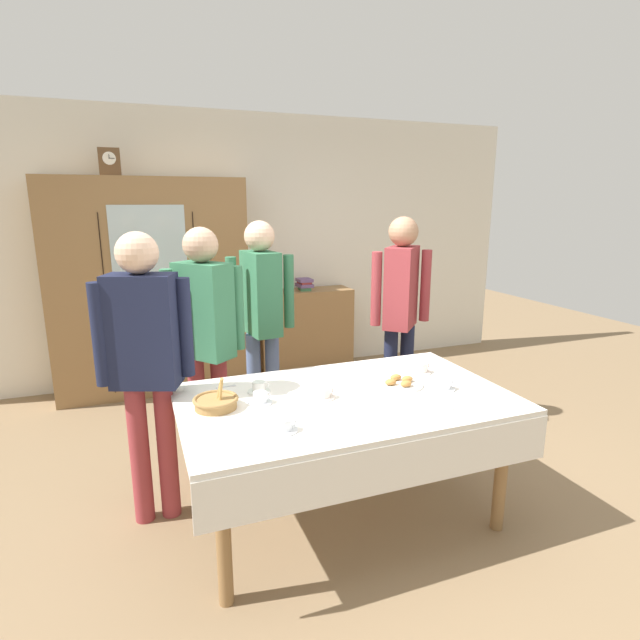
{
  "coord_description": "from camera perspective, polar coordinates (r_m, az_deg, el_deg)",
  "views": [
    {
      "loc": [
        -1.06,
        -2.6,
        1.82
      ],
      "look_at": [
        0.0,
        0.2,
        1.11
      ],
      "focal_mm": 28.08,
      "sensor_mm": 36.0,
      "label": 1
    }
  ],
  "objects": [
    {
      "name": "person_beside_shelf",
      "position": [
        4.01,
        9.19,
        2.05
      ],
      "size": [
        0.52,
        0.4,
        1.71
      ],
      "color": "#191E38",
      "rests_on": "ground"
    },
    {
      "name": "pastry_plate",
      "position": [
        3.02,
        9.03,
        -7.1
      ],
      "size": [
        0.28,
        0.28,
        0.05
      ],
      "color": "white",
      "rests_on": "dining_table"
    },
    {
      "name": "tea_cup_near_left",
      "position": [
        2.9,
        -6.95,
        -7.64
      ],
      "size": [
        0.13,
        0.13,
        0.06
      ],
      "color": "white",
      "rests_on": "dining_table"
    },
    {
      "name": "spoon_near_right",
      "position": [
        2.74,
        14.42,
        -9.82
      ],
      "size": [
        0.12,
        0.02,
        0.01
      ],
      "color": "silver",
      "rests_on": "dining_table"
    },
    {
      "name": "spoon_far_left",
      "position": [
        3.02,
        -10.26,
        -7.42
      ],
      "size": [
        0.12,
        0.02,
        0.01
      ],
      "color": "silver",
      "rests_on": "dining_table"
    },
    {
      "name": "tea_cup_mid_left",
      "position": [
        3.01,
        13.99,
        -7.21
      ],
      "size": [
        0.13,
        0.13,
        0.06
      ],
      "color": "white",
      "rests_on": "dining_table"
    },
    {
      "name": "book_stack",
      "position": [
        5.37,
        -1.79,
        4.11
      ],
      "size": [
        0.15,
        0.2,
        0.12
      ],
      "color": "#3D754C",
      "rests_on": "bookshelf_low"
    },
    {
      "name": "back_wall",
      "position": [
        5.38,
        -9.39,
        8.14
      ],
      "size": [
        6.4,
        0.1,
        2.7
      ],
      "primitive_type": "cube",
      "color": "silver",
      "rests_on": "ground"
    },
    {
      "name": "person_behind_table_right",
      "position": [
        2.91,
        -19.3,
        -3.43
      ],
      "size": [
        0.52,
        0.31,
        1.67
      ],
      "color": "#933338",
      "rests_on": "ground"
    },
    {
      "name": "person_near_right_end",
      "position": [
        3.82,
        -6.69,
        1.32
      ],
      "size": [
        0.52,
        0.38,
        1.69
      ],
      "color": "slate",
      "rests_on": "ground"
    },
    {
      "name": "tea_cup_mid_right",
      "position": [
        3.26,
        11.46,
        -5.44
      ],
      "size": [
        0.13,
        0.13,
        0.06
      ],
      "color": "white",
      "rests_on": "dining_table"
    },
    {
      "name": "person_by_cabinet",
      "position": [
        3.34,
        -12.98,
        -0.9
      ],
      "size": [
        0.52,
        0.41,
        1.67
      ],
      "color": "#933338",
      "rests_on": "ground"
    },
    {
      "name": "spoon_mid_left",
      "position": [
        2.76,
        6.01,
        -9.32
      ],
      "size": [
        0.12,
        0.02,
        0.01
      ],
      "color": "silver",
      "rests_on": "dining_table"
    },
    {
      "name": "bread_basket",
      "position": [
        2.72,
        -11.78,
        -9.12
      ],
      "size": [
        0.24,
        0.24,
        0.16
      ],
      "color": "#9E7542",
      "rests_on": "dining_table"
    },
    {
      "name": "tea_cup_far_left",
      "position": [
        2.75,
        -6.81,
        -8.89
      ],
      "size": [
        0.13,
        0.13,
        0.06
      ],
      "color": "white",
      "rests_on": "dining_table"
    },
    {
      "name": "bookshelf_low",
      "position": [
        5.47,
        -1.75,
        -1.2
      ],
      "size": [
        1.02,
        0.35,
        0.9
      ],
      "color": "olive",
      "rests_on": "ground"
    },
    {
      "name": "ground_plane",
      "position": [
        3.35,
        1.29,
        -19.59
      ],
      "size": [
        12.0,
        12.0,
        0.0
      ],
      "primitive_type": "plane",
      "color": "#846B4C",
      "rests_on": "ground"
    },
    {
      "name": "wall_cabinet",
      "position": [
        5.03,
        -18.67,
        3.47
      ],
      "size": [
        1.79,
        0.46,
        2.04
      ],
      "color": "olive",
      "rests_on": "ground"
    },
    {
      "name": "dining_table",
      "position": [
        2.84,
        3.18,
        -10.63
      ],
      "size": [
        1.83,
        1.11,
        0.76
      ],
      "color": "olive",
      "rests_on": "ground"
    },
    {
      "name": "tea_cup_center",
      "position": [
        2.8,
        0.43,
        -8.36
      ],
      "size": [
        0.13,
        0.13,
        0.06
      ],
      "color": "white",
      "rests_on": "dining_table"
    },
    {
      "name": "mantel_clock",
      "position": [
        4.97,
        -22.85,
        16.26
      ],
      "size": [
        0.18,
        0.11,
        0.24
      ],
      "color": "brown",
      "rests_on": "wall_cabinet"
    },
    {
      "name": "tea_cup_front_edge",
      "position": [
        2.43,
        -4.08,
        -11.91
      ],
      "size": [
        0.13,
        0.13,
        0.06
      ],
      "color": "white",
      "rests_on": "dining_table"
    }
  ]
}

